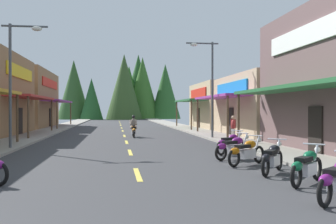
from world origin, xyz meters
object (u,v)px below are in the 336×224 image
at_px(streetlamp_left, 17,68).
at_px(motorcycle_parked_right_1, 307,166).
at_px(motorcycle_parked_right_4, 234,147).
at_px(motorcycle_parked_right_5, 230,143).
at_px(pedestrian_browsing, 233,127).
at_px(streetlamp_right, 208,76).
at_px(motorcycle_parked_right_2, 272,158).
at_px(motorcycle_parked_right_3, 246,151).
at_px(rider_cruising_lead, 133,128).

bearing_deg(streetlamp_left, motorcycle_parked_right_1, -45.76).
bearing_deg(motorcycle_parked_right_1, streetlamp_left, 91.91).
height_order(motorcycle_parked_right_4, motorcycle_parked_right_5, same).
bearing_deg(pedestrian_browsing, motorcycle_parked_right_1, 72.45).
bearing_deg(streetlamp_right, pedestrian_browsing, -70.67).
relative_size(motorcycle_parked_right_1, motorcycle_parked_right_2, 0.95).
distance_m(motorcycle_parked_right_1, motorcycle_parked_right_3, 3.56).
relative_size(motorcycle_parked_right_2, pedestrian_browsing, 1.08).
xyz_separation_m(streetlamp_left, motorcycle_parked_right_2, (9.48, -8.21, -3.51)).
bearing_deg(motorcycle_parked_right_5, streetlamp_left, 122.46).
height_order(streetlamp_left, motorcycle_parked_right_2, streetlamp_left).
height_order(motorcycle_parked_right_1, motorcycle_parked_right_4, same).
relative_size(streetlamp_left, motorcycle_parked_right_5, 3.59).
bearing_deg(streetlamp_right, motorcycle_parked_right_4, -98.02).
xyz_separation_m(motorcycle_parked_right_4, rider_cruising_lead, (-3.35, 12.62, 0.17)).
xyz_separation_m(motorcycle_parked_right_2, rider_cruising_lead, (-3.50, 16.03, 0.17)).
bearing_deg(motorcycle_parked_right_4, pedestrian_browsing, 41.58).
distance_m(streetlamp_left, motorcycle_parked_right_4, 11.07).
bearing_deg(streetlamp_right, rider_cruising_lead, 152.47).
height_order(motorcycle_parked_right_2, motorcycle_parked_right_3, same).
bearing_deg(motorcycle_parked_right_3, pedestrian_browsing, 39.51).
distance_m(streetlamp_right, rider_cruising_lead, 6.43).
height_order(streetlamp_left, motorcycle_parked_right_4, streetlamp_left).
bearing_deg(streetlamp_right, motorcycle_parked_right_2, -95.39).
bearing_deg(streetlamp_right, motorcycle_parked_right_5, -96.95).
xyz_separation_m(motorcycle_parked_right_1, motorcycle_parked_right_4, (-0.36, 5.14, 0.00)).
height_order(streetlamp_left, streetlamp_right, streetlamp_right).
relative_size(motorcycle_parked_right_1, motorcycle_parked_right_3, 0.92).
relative_size(motorcycle_parked_right_1, pedestrian_browsing, 1.03).
height_order(motorcycle_parked_right_5, rider_cruising_lead, rider_cruising_lead).
height_order(motorcycle_parked_right_1, motorcycle_parked_right_3, same).
distance_m(streetlamp_right, pedestrian_browsing, 4.29).
xyz_separation_m(motorcycle_parked_right_3, pedestrian_browsing, (2.40, 9.10, 0.43)).
distance_m(motorcycle_parked_right_2, rider_cruising_lead, 16.40).
bearing_deg(motorcycle_parked_right_2, motorcycle_parked_right_3, 44.59).
relative_size(streetlamp_left, motorcycle_parked_right_4, 3.24).
height_order(motorcycle_parked_right_3, rider_cruising_lead, rider_cruising_lead).
relative_size(streetlamp_left, motorcycle_parked_right_1, 3.71).
bearing_deg(streetlamp_left, streetlamp_right, 26.33).
bearing_deg(pedestrian_browsing, streetlamp_left, 4.35).
xyz_separation_m(motorcycle_parked_right_3, motorcycle_parked_right_5, (0.45, 3.34, 0.00)).
xyz_separation_m(motorcycle_parked_right_3, motorcycle_parked_right_4, (0.04, 1.61, 0.00)).
bearing_deg(motorcycle_parked_right_3, rider_cruising_lead, 67.34).
bearing_deg(motorcycle_parked_right_5, motorcycle_parked_right_3, -137.63).
distance_m(motorcycle_parked_right_2, motorcycle_parked_right_5, 5.15).
relative_size(motorcycle_parked_right_5, rider_cruising_lead, 0.80).
bearing_deg(motorcycle_parked_right_4, streetlamp_left, 121.77).
distance_m(streetlamp_right, motorcycle_parked_right_1, 15.75).
xyz_separation_m(streetlamp_right, motorcycle_parked_right_3, (-1.47, -11.74, -3.69)).
distance_m(rider_cruising_lead, pedestrian_browsing, 7.67).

